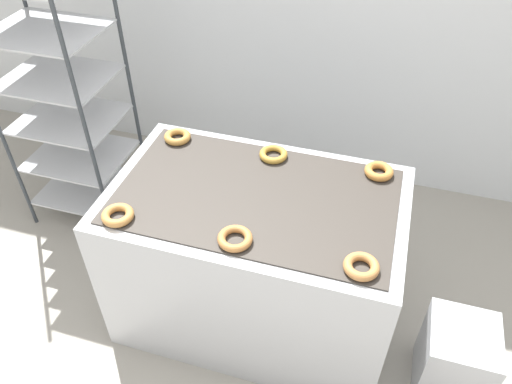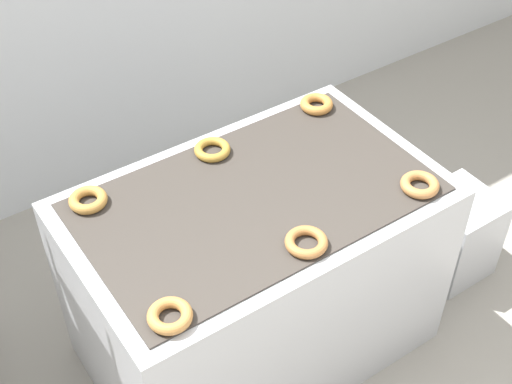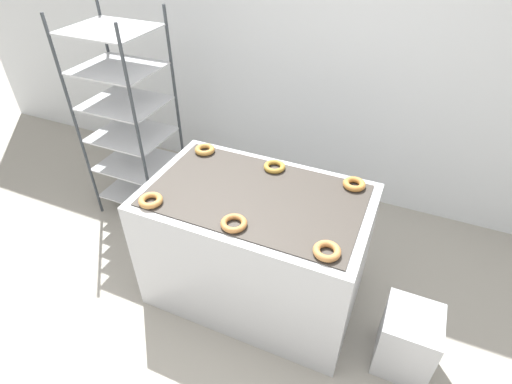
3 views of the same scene
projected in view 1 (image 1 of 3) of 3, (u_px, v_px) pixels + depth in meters
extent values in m
cube|color=#B7BABF|center=(256.00, 259.00, 2.61)|extent=(1.40, 0.87, 0.88)
cube|color=#38332D|center=(256.00, 196.00, 2.31)|extent=(1.28, 0.76, 0.01)
cube|color=#262628|center=(316.00, 319.00, 2.12)|extent=(0.12, 0.07, 0.10)
cylinder|color=#33383D|center=(87.00, 133.00, 2.75)|extent=(0.02, 0.02, 1.71)
cylinder|color=#33383D|center=(47.00, 74.00, 3.25)|extent=(0.02, 0.02, 1.71)
cylinder|color=#33383D|center=(131.00, 88.00, 3.12)|extent=(0.02, 0.02, 1.71)
cube|color=#B7BABF|center=(90.00, 188.00, 3.45)|extent=(0.61, 0.52, 0.01)
cube|color=#B7BABF|center=(81.00, 155.00, 3.27)|extent=(0.61, 0.52, 0.01)
cube|color=#B7BABF|center=(70.00, 119.00, 3.08)|extent=(0.61, 0.52, 0.01)
cube|color=#B7BABF|center=(58.00, 78.00, 2.90)|extent=(0.61, 0.52, 0.01)
cube|color=#B7BABF|center=(45.00, 31.00, 2.71)|extent=(0.61, 0.52, 0.01)
cube|color=#B7BABF|center=(455.00, 359.00, 2.41)|extent=(0.32, 0.33, 0.44)
torus|color=#B67C3E|center=(118.00, 215.00, 2.18)|extent=(0.14, 0.14, 0.04)
torus|color=#AB6F3A|center=(234.00, 238.00, 2.08)|extent=(0.15, 0.15, 0.03)
torus|color=#AE743E|center=(361.00, 266.00, 1.96)|extent=(0.14, 0.14, 0.04)
torus|color=#B27E3A|center=(177.00, 137.00, 2.63)|extent=(0.14, 0.14, 0.04)
torus|color=#A97F31|center=(274.00, 154.00, 2.52)|extent=(0.14, 0.14, 0.03)
torus|color=#B87837|center=(379.00, 171.00, 2.41)|extent=(0.14, 0.14, 0.04)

